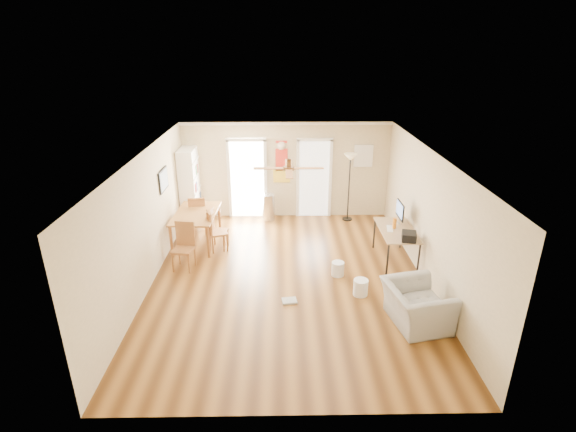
{
  "coord_description": "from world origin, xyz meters",
  "views": [
    {
      "loc": [
        -0.14,
        -7.77,
        4.53
      ],
      "look_at": [
        0.0,
        0.6,
        1.15
      ],
      "focal_mm": 27.1,
      "sensor_mm": 36.0,
      "label": 1
    }
  ],
  "objects_px": {
    "computer_desk": "(395,245)",
    "wastebasket_a": "(338,269)",
    "bookshelf": "(190,186)",
    "wastebasket_b": "(361,287)",
    "dining_chair_right_b": "(218,229)",
    "trash_can": "(268,207)",
    "torchiere_lamp": "(349,188)",
    "armchair": "(416,305)",
    "printer": "(409,236)",
    "dining_chair_far": "(198,215)",
    "dining_chair_near": "(183,247)",
    "dining_chair_right_a": "(218,231)",
    "dining_table": "(197,228)"
  },
  "relations": [
    {
      "from": "dining_table",
      "to": "torchiere_lamp",
      "type": "distance_m",
      "value": 4.11
    },
    {
      "from": "bookshelf",
      "to": "dining_chair_near",
      "type": "bearing_deg",
      "value": -82.06
    },
    {
      "from": "dining_chair_far",
      "to": "computer_desk",
      "type": "height_order",
      "value": "dining_chair_far"
    },
    {
      "from": "dining_table",
      "to": "dining_chair_right_b",
      "type": "distance_m",
      "value": 0.62
    },
    {
      "from": "dining_chair_right_b",
      "to": "dining_chair_far",
      "type": "relative_size",
      "value": 0.96
    },
    {
      "from": "computer_desk",
      "to": "printer",
      "type": "bearing_deg",
      "value": -78.93
    },
    {
      "from": "wastebasket_b",
      "to": "armchair",
      "type": "bearing_deg",
      "value": -49.35
    },
    {
      "from": "computer_desk",
      "to": "wastebasket_a",
      "type": "xyz_separation_m",
      "value": [
        -1.32,
        -0.61,
        -0.23
      ]
    },
    {
      "from": "bookshelf",
      "to": "wastebasket_b",
      "type": "height_order",
      "value": "bookshelf"
    },
    {
      "from": "dining_table",
      "to": "dining_chair_near",
      "type": "height_order",
      "value": "dining_chair_near"
    },
    {
      "from": "wastebasket_b",
      "to": "bookshelf",
      "type": "bearing_deg",
      "value": 136.33
    },
    {
      "from": "bookshelf",
      "to": "dining_chair_far",
      "type": "distance_m",
      "value": 0.96
    },
    {
      "from": "dining_chair_near",
      "to": "wastebasket_b",
      "type": "xyz_separation_m",
      "value": [
        3.58,
        -1.09,
        -0.35
      ]
    },
    {
      "from": "wastebasket_a",
      "to": "wastebasket_b",
      "type": "height_order",
      "value": "wastebasket_b"
    },
    {
      "from": "dining_chair_near",
      "to": "wastebasket_a",
      "type": "xyz_separation_m",
      "value": [
        3.24,
        -0.34,
        -0.36
      ]
    },
    {
      "from": "dining_chair_far",
      "to": "computer_desk",
      "type": "bearing_deg",
      "value": 153.19
    },
    {
      "from": "dining_chair_near",
      "to": "armchair",
      "type": "relative_size",
      "value": 0.93
    },
    {
      "from": "trash_can",
      "to": "printer",
      "type": "relative_size",
      "value": 2.2
    },
    {
      "from": "dining_chair_right_a",
      "to": "dining_chair_far",
      "type": "distance_m",
      "value": 1.14
    },
    {
      "from": "dining_chair_right_a",
      "to": "computer_desk",
      "type": "relative_size",
      "value": 0.67
    },
    {
      "from": "dining_chair_right_b",
      "to": "wastebasket_a",
      "type": "relative_size",
      "value": 3.17
    },
    {
      "from": "bookshelf",
      "to": "torchiere_lamp",
      "type": "distance_m",
      "value": 4.19
    },
    {
      "from": "bookshelf",
      "to": "wastebasket_a",
      "type": "bearing_deg",
      "value": -38.79
    },
    {
      "from": "wastebasket_a",
      "to": "trash_can",
      "type": "bearing_deg",
      "value": 116.45
    },
    {
      "from": "dining_chair_far",
      "to": "wastebasket_a",
      "type": "relative_size",
      "value": 3.3
    },
    {
      "from": "dining_table",
      "to": "dining_chair_far",
      "type": "xyz_separation_m",
      "value": [
        -0.07,
        0.61,
        0.1
      ]
    },
    {
      "from": "dining_chair_near",
      "to": "armchair",
      "type": "distance_m",
      "value": 4.8
    },
    {
      "from": "dining_chair_right_b",
      "to": "dining_chair_near",
      "type": "height_order",
      "value": "dining_chair_near"
    },
    {
      "from": "dining_chair_right_b",
      "to": "computer_desk",
      "type": "bearing_deg",
      "value": -90.05
    },
    {
      "from": "dining_chair_right_a",
      "to": "wastebasket_a",
      "type": "bearing_deg",
      "value": -134.31
    },
    {
      "from": "trash_can",
      "to": "dining_chair_right_a",
      "type": "bearing_deg",
      "value": -121.8
    },
    {
      "from": "bookshelf",
      "to": "wastebasket_a",
      "type": "height_order",
      "value": "bookshelf"
    },
    {
      "from": "dining_table",
      "to": "torchiere_lamp",
      "type": "height_order",
      "value": "torchiere_lamp"
    },
    {
      "from": "trash_can",
      "to": "wastebasket_a",
      "type": "bearing_deg",
      "value": -63.55
    },
    {
      "from": "computer_desk",
      "to": "torchiere_lamp",
      "type": "bearing_deg",
      "value": 105.67
    },
    {
      "from": "dining_chair_right_b",
      "to": "printer",
      "type": "bearing_deg",
      "value": -97.13
    },
    {
      "from": "dining_chair_near",
      "to": "trash_can",
      "type": "height_order",
      "value": "dining_chair_near"
    },
    {
      "from": "dining_chair_near",
      "to": "trash_can",
      "type": "xyz_separation_m",
      "value": [
        1.72,
        2.71,
        -0.14
      ]
    },
    {
      "from": "wastebasket_a",
      "to": "armchair",
      "type": "bearing_deg",
      "value": -55.96
    },
    {
      "from": "dining_chair_far",
      "to": "armchair",
      "type": "bearing_deg",
      "value": 131.0
    },
    {
      "from": "dining_chair_right_a",
      "to": "printer",
      "type": "relative_size",
      "value": 2.92
    },
    {
      "from": "computer_desk",
      "to": "wastebasket_b",
      "type": "bearing_deg",
      "value": -125.59
    },
    {
      "from": "dining_chair_right_b",
      "to": "wastebasket_b",
      "type": "xyz_separation_m",
      "value": [
        2.97,
        -2.08,
        -0.31
      ]
    },
    {
      "from": "printer",
      "to": "wastebasket_b",
      "type": "distance_m",
      "value": 1.52
    },
    {
      "from": "trash_can",
      "to": "torchiere_lamp",
      "type": "distance_m",
      "value": 2.22
    },
    {
      "from": "dining_chair_far",
      "to": "printer",
      "type": "xyz_separation_m",
      "value": [
        4.67,
        -2.15,
        0.36
      ]
    },
    {
      "from": "bookshelf",
      "to": "torchiere_lamp",
      "type": "height_order",
      "value": "bookshelf"
    },
    {
      "from": "torchiere_lamp",
      "to": "printer",
      "type": "relative_size",
      "value": 5.55
    },
    {
      "from": "wastebasket_a",
      "to": "wastebasket_b",
      "type": "distance_m",
      "value": 0.83
    },
    {
      "from": "printer",
      "to": "trash_can",
      "type": "bearing_deg",
      "value": 147.97
    }
  ]
}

